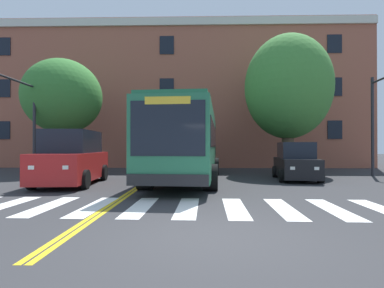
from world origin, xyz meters
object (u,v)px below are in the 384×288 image
at_px(street_tree_curbside_large, 288,87).
at_px(city_bus, 188,141).
at_px(car_red_near_lane, 72,159).
at_px(street_tree_curbside_small, 63,97).
at_px(car_black_far_lane, 296,163).
at_px(traffic_light_far_corner, 13,105).

bearing_deg(street_tree_curbside_large, city_bus, -147.97).
bearing_deg(city_bus, car_red_near_lane, -159.61).
bearing_deg(street_tree_curbside_small, street_tree_curbside_large, 1.11).
bearing_deg(car_black_far_lane, city_bus, -178.37).
xyz_separation_m(city_bus, street_tree_curbside_large, (6.04, 3.78, 3.40)).
bearing_deg(street_tree_curbside_large, car_red_near_lane, -152.93).
relative_size(city_bus, traffic_light_far_corner, 2.15).
bearing_deg(car_red_near_lane, street_tree_curbside_small, 118.40).
bearing_deg(car_red_near_lane, traffic_light_far_corner, 158.17).
bearing_deg(car_red_near_lane, car_black_far_lane, 10.96).
xyz_separation_m(city_bus, street_tree_curbside_small, (-7.86, 3.51, 2.83)).
xyz_separation_m(car_black_far_lane, traffic_light_far_corner, (-13.88, -0.58, 2.81)).
xyz_separation_m(car_red_near_lane, car_black_far_lane, (10.32, 2.00, -0.26)).
distance_m(car_black_far_lane, street_tree_curbside_large, 5.79).
height_order(city_bus, car_red_near_lane, city_bus).
distance_m(street_tree_curbside_large, street_tree_curbside_small, 13.92).
relative_size(city_bus, street_tree_curbside_large, 1.35).
relative_size(car_red_near_lane, street_tree_curbside_large, 0.59).
distance_m(traffic_light_far_corner, street_tree_curbside_large, 15.24).
xyz_separation_m(traffic_light_far_corner, street_tree_curbside_large, (14.56, 4.20, 1.65)).
xyz_separation_m(traffic_light_far_corner, street_tree_curbside_small, (0.66, 3.93, 1.08)).
xyz_separation_m(street_tree_curbside_large, street_tree_curbside_small, (-13.90, -0.27, -0.57)).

